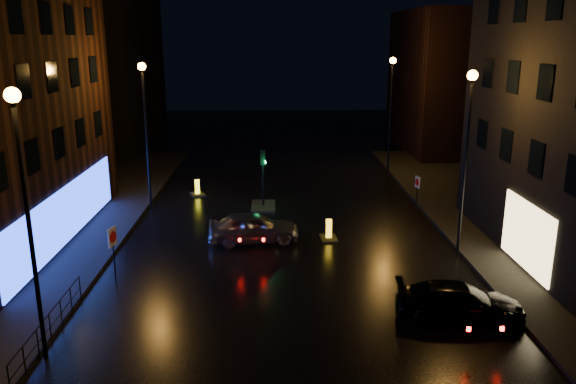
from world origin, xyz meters
name	(u,v)px	position (x,y,z in m)	size (l,w,h in m)	color
ground	(292,323)	(0.00, 0.00, 0.00)	(120.00, 120.00, 0.00)	black
pavement_right	(568,238)	(14.00, 8.00, 0.07)	(12.00, 44.00, 0.15)	black
building_far_left	(103,68)	(-16.00, 35.00, 7.00)	(8.00, 16.00, 14.00)	black
building_far_right	(449,81)	(15.00, 32.00, 6.00)	(8.00, 14.00, 12.00)	black
street_lamp_lnear	(24,186)	(-7.80, -2.00, 5.56)	(0.44, 0.44, 8.37)	black
street_lamp_lfar	(145,114)	(-7.80, 14.00, 5.56)	(0.44, 0.44, 8.37)	black
street_lamp_rnear	(467,136)	(7.80, 6.00, 5.56)	(0.44, 0.44, 8.37)	black
street_lamp_rfar	(391,98)	(7.80, 22.00, 5.56)	(0.44, 0.44, 8.37)	black
traffic_signal	(263,199)	(-1.20, 14.00, 0.50)	(1.40, 2.40, 3.45)	black
guard_railing	(49,321)	(-8.00, -1.00, 0.74)	(0.05, 6.04, 1.00)	black
silver_hatchback	(253,227)	(-1.60, 8.17, 0.75)	(1.77, 4.40, 1.50)	#A9ACB1
dark_sedan	(460,302)	(5.95, 0.11, 0.65)	(1.83, 4.50, 1.31)	black
bollard_near	(329,235)	(2.12, 8.41, 0.23)	(0.88, 1.24, 1.03)	black
bollard_far	(197,192)	(-5.43, 16.75, 0.22)	(1.15, 1.36, 1.01)	black
road_sign_left	(113,242)	(-7.09, 3.58, 1.76)	(0.21, 0.56, 2.35)	black
road_sign_right	(417,185)	(7.64, 13.03, 1.53)	(0.16, 0.49, 2.05)	black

